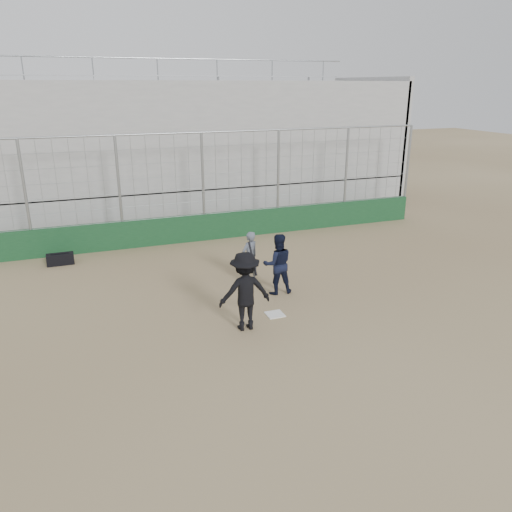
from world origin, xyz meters
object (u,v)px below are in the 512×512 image
object	(u,v)px
equipment_bag	(60,259)
catcher_crouched	(278,274)
batter_at_plate	(245,291)
umpire	(250,260)

from	to	relation	value
equipment_bag	catcher_crouched	bearing A→B (deg)	-39.28
batter_at_plate	umpire	size ratio (longest dim) A/B	1.46
batter_at_plate	umpire	xyz separation A→B (m)	(1.11, 2.75, -0.26)
catcher_crouched	umpire	size ratio (longest dim) A/B	0.83
umpire	equipment_bag	bearing A→B (deg)	-57.82
batter_at_plate	umpire	distance (m)	2.98
batter_at_plate	equipment_bag	xyz separation A→B (m)	(-4.21, 6.39, -0.79)
batter_at_plate	catcher_crouched	distance (m)	2.32
catcher_crouched	batter_at_plate	bearing A→B (deg)	-132.69
batter_at_plate	catcher_crouched	world-z (taller)	batter_at_plate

